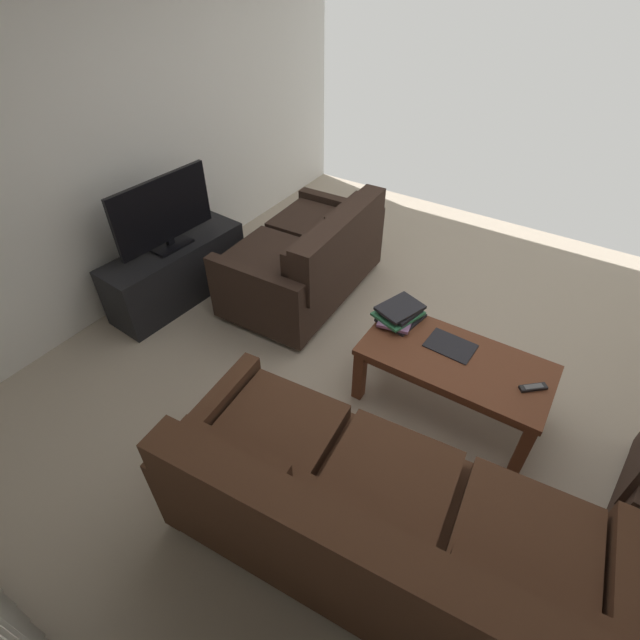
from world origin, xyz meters
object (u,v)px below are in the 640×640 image
loveseat_near (308,258)px  coffee_table (454,366)px  tv_stand (177,272)px  tv_remote (533,387)px  book_stack (400,313)px  flat_tv (163,213)px  sofa_main (373,525)px  loose_magazine (450,346)px

loveseat_near → coffee_table: (-1.48, 0.56, 0.02)m
coffee_table → tv_stand: (2.39, 0.08, -0.13)m
coffee_table → tv_remote: (-0.46, 0.00, 0.08)m
tv_stand → coffee_table: bearing=-178.1°
book_stack → coffee_table: bearing=162.6°
book_stack → tv_remote: (-0.92, 0.15, -0.04)m
loveseat_near → book_stack: (-1.02, 0.42, 0.14)m
tv_remote → flat_tv: bearing=1.5°
flat_tv → sofa_main: bearing=155.7°
loveseat_near → flat_tv: flat_tv is taller
loveseat_near → tv_remote: 2.02m
sofa_main → book_stack: sofa_main is taller
book_stack → loveseat_near: bearing=-22.2°
coffee_table → flat_tv: size_ratio=1.32×
sofa_main → tv_stand: size_ratio=1.70×
coffee_table → sofa_main: bearing=92.0°
loveseat_near → loose_magazine: (-1.41, 0.48, 0.10)m
tv_stand → tv_remote: tv_stand is taller
tv_stand → flat_tv: size_ratio=1.43×
tv_stand → book_stack: bearing=-173.4°
book_stack → loose_magazine: size_ratio=1.20×
tv_stand → loose_magazine: 2.33m
coffee_table → book_stack: size_ratio=3.27×
flat_tv → book_stack: size_ratio=2.47×
sofa_main → flat_tv: flat_tv is taller
flat_tv → tv_stand: bearing=-19.0°
coffee_table → tv_stand: 2.39m
sofa_main → coffee_table: bearing=-88.0°
loveseat_near → sofa_main: bearing=131.2°
sofa_main → loveseat_near: sofa_main is taller
book_stack → tv_remote: size_ratio=2.38×
sofa_main → tv_remote: sofa_main is taller
tv_remote → loose_magazine: 0.54m
sofa_main → flat_tv: (2.43, -1.10, 0.44)m
book_stack → loose_magazine: bearing=171.0°
loveseat_near → coffee_table: bearing=159.3°
loveseat_near → loose_magazine: size_ratio=4.92×
coffee_table → tv_remote: bearing=179.8°
sofa_main → tv_stand: bearing=-24.3°
tv_stand → tv_remote: size_ratio=8.40×
flat_tv → tv_remote: size_ratio=5.88×
tv_remote → loose_magazine: (0.53, -0.08, -0.01)m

